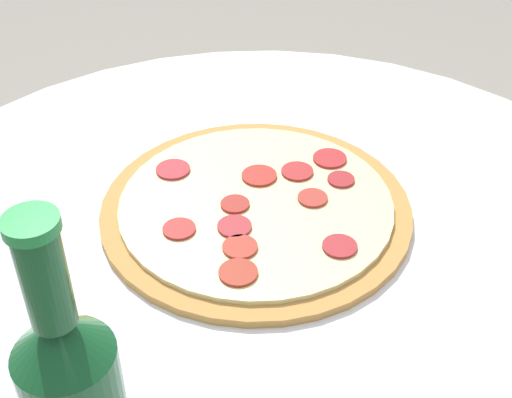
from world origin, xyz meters
The scene contains 2 objects.
table centered at (0.00, 0.00, 0.54)m, with size 0.99×0.99×0.73m.
pizza centered at (-0.04, 0.05, 0.74)m, with size 0.37×0.37×0.02m.
Camera 1 is at (0.25, -0.55, 1.27)m, focal length 50.00 mm.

